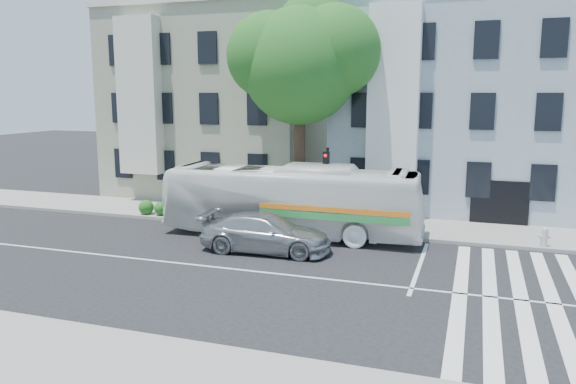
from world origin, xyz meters
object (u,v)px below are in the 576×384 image
at_px(bus, 292,201).
at_px(fire_hydrant, 545,237).
at_px(traffic_signal, 327,178).
at_px(sedan, 266,233).

distance_m(bus, fire_hydrant, 10.44).
distance_m(bus, traffic_signal, 1.88).
xyz_separation_m(sedan, fire_hydrant, (10.54, 3.77, -0.20)).
bearing_deg(bus, traffic_signal, -55.00).
bearing_deg(traffic_signal, bus, -141.26).
xyz_separation_m(sedan, traffic_signal, (1.51, 3.68, 1.73)).
xyz_separation_m(bus, traffic_signal, (1.30, 1.00, 0.91)).
height_order(traffic_signal, fire_hydrant, traffic_signal).
bearing_deg(sedan, traffic_signal, -25.03).
distance_m(sedan, traffic_signal, 4.34).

